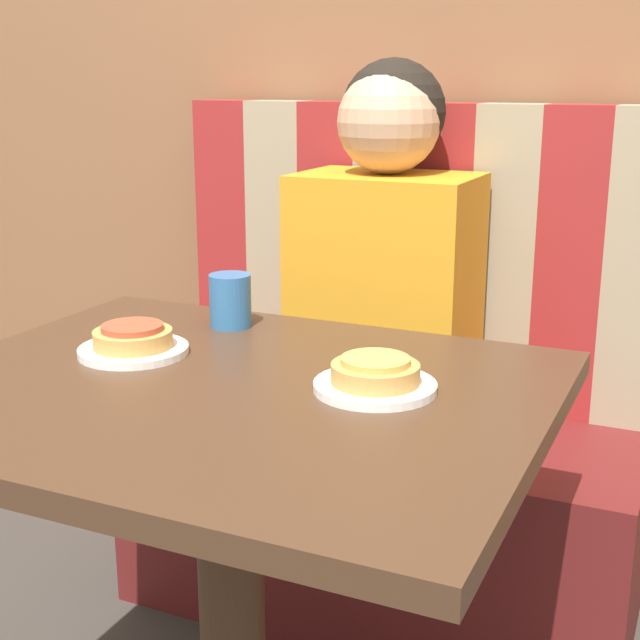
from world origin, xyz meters
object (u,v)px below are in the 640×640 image
(pizza_right, at_px, (375,371))
(drinking_cup, at_px, (230,301))
(person, at_px, (387,251))
(pizza_left, at_px, (133,337))
(plate_right, at_px, (375,387))
(plate_left, at_px, (134,350))

(pizza_right, distance_m, drinking_cup, 0.40)
(person, relative_size, pizza_right, 5.98)
(person, xyz_separation_m, pizza_left, (-0.20, -0.58, -0.05))
(pizza_left, bearing_deg, plate_right, 0.00)
(plate_right, xyz_separation_m, pizza_left, (-0.40, 0.00, 0.02))
(plate_right, distance_m, pizza_right, 0.02)
(plate_left, distance_m, pizza_right, 0.40)
(person, height_order, plate_left, person)
(drinking_cup, bearing_deg, plate_right, -30.31)
(plate_right, distance_m, pizza_left, 0.40)
(plate_right, bearing_deg, pizza_left, 180.00)
(plate_left, distance_m, plate_right, 0.40)
(plate_left, relative_size, plate_right, 1.00)
(person, distance_m, pizza_right, 0.62)
(person, xyz_separation_m, plate_left, (-0.20, -0.58, -0.07))
(pizza_left, relative_size, pizza_right, 1.00)
(person, bearing_deg, plate_right, -70.90)
(drinking_cup, bearing_deg, plate_left, -105.97)
(plate_left, distance_m, drinking_cup, 0.21)
(plate_left, xyz_separation_m, pizza_right, (0.40, 0.00, 0.02))
(plate_left, bearing_deg, pizza_left, 0.00)
(pizza_left, height_order, drinking_cup, drinking_cup)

